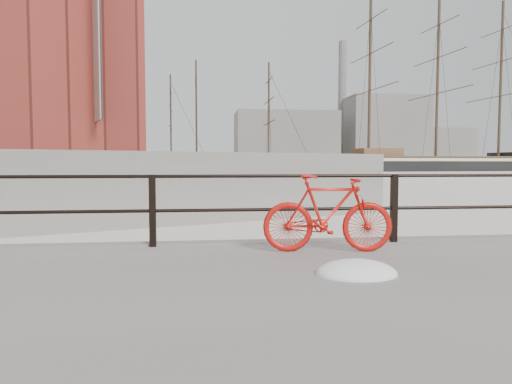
# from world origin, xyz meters

# --- Properties ---
(bicycle) EXTENTS (1.70, 0.44, 1.02)m
(bicycle) POSITION_xyz_m (-4.68, -0.80, 0.86)
(bicycle) COLOR red
(bicycle) RESTS_ON promenade
(barque_black) EXTENTS (67.94, 28.60, 36.92)m
(barque_black) POSITION_xyz_m (41.15, 82.53, 0.00)
(barque_black) COLOR black
(barque_black) RESTS_ON ground
(schooner_mid) EXTENTS (27.75, 12.34, 19.87)m
(schooner_mid) POSITION_xyz_m (-1.23, 72.20, 0.00)
(schooner_mid) COLOR white
(schooner_mid) RESTS_ON ground
(schooner_left) EXTENTS (23.13, 10.97, 17.52)m
(schooner_left) POSITION_xyz_m (-17.02, 73.06, 0.00)
(schooner_left) COLOR beige
(schooner_left) RESTS_ON ground
(workboat_far) EXTENTS (10.54, 10.52, 7.00)m
(workboat_far) POSITION_xyz_m (-28.77, 47.70, 0.00)
(workboat_far) COLOR black
(workboat_far) RESTS_ON ground
(industrial_west) EXTENTS (32.00, 18.00, 18.00)m
(industrial_west) POSITION_xyz_m (20.00, 140.00, 9.00)
(industrial_west) COLOR gray
(industrial_west) RESTS_ON ground
(industrial_mid) EXTENTS (26.00, 20.00, 24.00)m
(industrial_mid) POSITION_xyz_m (55.00, 145.00, 12.00)
(industrial_mid) COLOR gray
(industrial_mid) RESTS_ON ground
(industrial_east) EXTENTS (20.00, 16.00, 14.00)m
(industrial_east) POSITION_xyz_m (78.00, 150.00, 7.00)
(industrial_east) COLOR gray
(industrial_east) RESTS_ON ground
(smokestack) EXTENTS (2.80, 2.80, 44.00)m
(smokestack) POSITION_xyz_m (42.00, 150.00, 22.00)
(smokestack) COLOR gray
(smokestack) RESTS_ON ground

